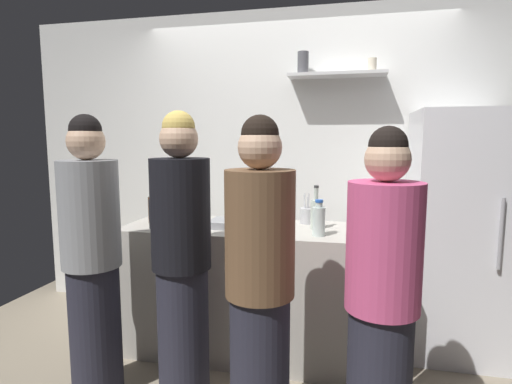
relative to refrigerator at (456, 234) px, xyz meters
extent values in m
cube|color=white|center=(-1.23, 0.40, 0.43)|extent=(4.80, 0.10, 2.60)
cube|color=silver|center=(-0.87, 0.24, 1.17)|extent=(0.76, 0.22, 0.02)
cylinder|color=#4C4C51|center=(-1.13, 0.24, 1.27)|extent=(0.09, 0.09, 0.18)
cylinder|color=beige|center=(-0.60, 0.24, 1.23)|extent=(0.06, 0.06, 0.10)
cube|color=white|center=(0.00, 0.00, 0.00)|extent=(0.62, 0.65, 1.73)
cylinder|color=#99999E|center=(0.17, -0.35, 0.09)|extent=(0.02, 0.02, 0.45)
cube|color=#B7B2A8|center=(-1.39, -0.33, -0.41)|extent=(1.87, 0.66, 0.92)
cube|color=gray|center=(-1.54, -0.37, 0.08)|extent=(0.34, 0.24, 0.05)
cylinder|color=#B2B2B7|center=(-1.05, -0.11, 0.11)|extent=(0.11, 0.11, 0.11)
cylinder|color=silver|center=(-1.07, -0.12, 0.18)|extent=(0.01, 0.05, 0.18)
cylinder|color=silver|center=(-1.07, -0.10, 0.18)|extent=(0.01, 0.01, 0.19)
cylinder|color=silver|center=(-1.04, -0.13, 0.17)|extent=(0.01, 0.01, 0.16)
cylinder|color=silver|center=(-1.05, -0.11, 0.18)|extent=(0.02, 0.01, 0.19)
cylinder|color=silver|center=(-1.05, -0.10, 0.18)|extent=(0.02, 0.01, 0.18)
cylinder|color=silver|center=(-1.06, -0.14, 0.18)|extent=(0.04, 0.02, 0.18)
cylinder|color=silver|center=(-1.05, -0.11, 0.17)|extent=(0.01, 0.01, 0.16)
cylinder|color=silver|center=(-1.04, -0.11, 0.18)|extent=(0.02, 0.02, 0.19)
cylinder|color=#19471E|center=(-1.43, -0.13, 0.17)|extent=(0.07, 0.07, 0.24)
cylinder|color=#19471E|center=(-1.43, -0.13, 0.33)|extent=(0.03, 0.03, 0.09)
cylinder|color=black|center=(-1.43, -0.13, 0.39)|extent=(0.03, 0.03, 0.02)
cylinder|color=black|center=(-2.07, -0.53, 0.15)|extent=(0.07, 0.07, 0.20)
cylinder|color=black|center=(-2.07, -0.53, 0.29)|extent=(0.03, 0.03, 0.07)
cylinder|color=gold|center=(-2.07, -0.53, 0.34)|extent=(0.03, 0.03, 0.02)
cylinder|color=#B2BFB2|center=(-0.97, -0.30, 0.15)|extent=(0.07, 0.07, 0.20)
cylinder|color=#B2BFB2|center=(-0.97, -0.30, 0.30)|extent=(0.03, 0.03, 0.09)
cylinder|color=#333333|center=(-0.97, -0.30, 0.35)|extent=(0.03, 0.03, 0.02)
cylinder|color=#472814|center=(-2.16, -0.35, 0.15)|extent=(0.08, 0.08, 0.19)
cylinder|color=#472814|center=(-2.16, -0.35, 0.29)|extent=(0.03, 0.03, 0.08)
cylinder|color=maroon|center=(-2.16, -0.35, 0.33)|extent=(0.04, 0.04, 0.02)
cylinder|color=silver|center=(-0.94, -0.50, 0.14)|extent=(0.08, 0.08, 0.19)
cylinder|color=silver|center=(-0.94, -0.50, 0.25)|extent=(0.04, 0.04, 0.03)
cylinder|color=blue|center=(-0.94, -0.50, 0.28)|extent=(0.05, 0.05, 0.02)
cylinder|color=#262633|center=(-1.69, -0.95, -0.47)|extent=(0.30, 0.30, 0.80)
cylinder|color=black|center=(-1.69, -0.95, 0.24)|extent=(0.34, 0.34, 0.63)
sphere|color=#D8AD8C|center=(-1.69, -0.95, 0.67)|extent=(0.22, 0.22, 0.22)
sphere|color=#D8B759|center=(-1.69, -0.95, 0.73)|extent=(0.18, 0.18, 0.18)
cylinder|color=#262633|center=(-0.59, -1.19, -0.49)|extent=(0.30, 0.30, 0.75)
cylinder|color=#D14C7F|center=(-0.59, -1.19, 0.18)|extent=(0.34, 0.34, 0.59)
sphere|color=#D8AD8C|center=(-0.59, -1.19, 0.58)|extent=(0.20, 0.20, 0.20)
sphere|color=black|center=(-0.59, -1.19, 0.64)|extent=(0.17, 0.17, 0.17)
cylinder|color=#262633|center=(-2.22, -1.02, -0.47)|extent=(0.30, 0.30, 0.79)
cylinder|color=gray|center=(-2.22, -1.02, 0.23)|extent=(0.34, 0.34, 0.62)
sphere|color=#D8AD8C|center=(-2.22, -1.02, 0.65)|extent=(0.21, 0.21, 0.21)
sphere|color=black|center=(-2.22, -1.02, 0.72)|extent=(0.18, 0.18, 0.18)
cylinder|color=#262633|center=(-1.17, -1.21, -0.48)|extent=(0.30, 0.30, 0.77)
cylinder|color=brown|center=(-1.17, -1.21, 0.22)|extent=(0.34, 0.34, 0.61)
sphere|color=#D8AD8C|center=(-1.17, -1.21, 0.63)|extent=(0.21, 0.21, 0.21)
sphere|color=black|center=(-1.17, -1.21, 0.69)|extent=(0.18, 0.18, 0.18)
camera|label=1|loc=(-0.76, -3.08, 0.66)|focal=28.54mm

